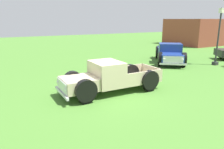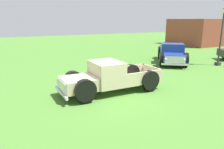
# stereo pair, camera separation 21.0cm
# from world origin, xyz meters

# --- Properties ---
(ground_plane) EXTENTS (80.00, 80.00, 0.00)m
(ground_plane) POSITION_xyz_m (0.00, 0.00, 0.00)
(ground_plane) COLOR #477A2D
(pickup_truck_foreground) EXTENTS (2.04, 5.19, 1.58)m
(pickup_truck_foreground) POSITION_xyz_m (-0.19, -0.13, 0.76)
(pickup_truck_foreground) COLOR #C6B793
(pickup_truck_foreground) RESTS_ON ground_plane
(pickup_truck_behind_left) EXTENTS (5.42, 4.75, 1.64)m
(pickup_truck_behind_left) POSITION_xyz_m (-4.34, 8.05, 0.78)
(pickup_truck_behind_left) COLOR navy
(pickup_truck_behind_left) RESTS_ON ground_plane
(lamp_post_near) EXTENTS (0.36, 0.36, 4.48)m
(lamp_post_near) POSITION_xyz_m (-1.98, 10.76, 2.35)
(lamp_post_near) COLOR #2D2D33
(lamp_post_near) RESTS_ON ground_plane
(brick_pavilion) EXTENTS (6.78, 5.87, 3.63)m
(brick_pavilion) POSITION_xyz_m (-13.15, 20.93, 1.81)
(brick_pavilion) COLOR brown
(brick_pavilion) RESTS_ON ground_plane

